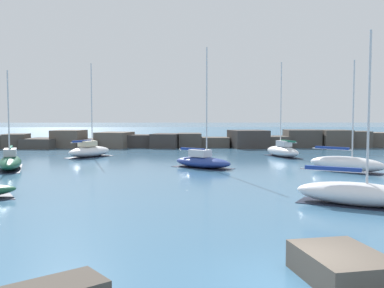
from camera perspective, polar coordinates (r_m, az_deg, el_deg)
name	(u,v)px	position (r m, az deg, el deg)	size (l,w,h in m)	color
ground_plane	(299,285)	(12.73, 14.12, -17.74)	(600.00, 600.00, 0.00)	#3D6B8E
open_sea_beyond	(192,132)	(123.53, 0.00, 1.58)	(400.00, 116.00, 0.01)	#2D5B7F
breakwater_jetty	(212,140)	(63.74, 2.66, 0.52)	(68.23, 7.42, 2.59)	#423D38
sailboat_moored_0	(89,151)	(50.00, -13.52, -0.88)	(5.29, 6.26, 10.63)	white
sailboat_moored_2	(346,163)	(38.18, 19.86, -2.46)	(5.91, 5.94, 9.24)	white
sailboat_moored_3	(357,193)	(23.93, 21.11, -6.15)	(6.37, 4.86, 8.97)	white
sailboat_moored_4	(202,161)	(38.50, 1.39, -2.27)	(5.96, 5.49, 10.69)	navy
sailboat_moored_6	(283,150)	(49.91, 11.99, -0.85)	(3.60, 6.58, 10.79)	silver
sailboat_moored_7	(10,161)	(40.92, -23.08, -2.15)	(4.07, 7.58, 8.56)	#195138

